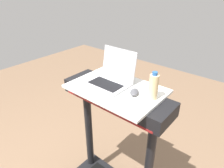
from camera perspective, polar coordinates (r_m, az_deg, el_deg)
desk_board at (r=1.52m, az=1.21°, el=-1.33°), size 0.69×0.48×0.02m
laptop at (r=1.55m, az=-0.30°, el=1.87°), size 0.31×0.28×0.25m
computer_mouse at (r=1.43m, az=6.35°, el=-2.28°), size 0.10×0.12×0.03m
water_bottle at (r=1.36m, az=11.66°, el=-0.72°), size 0.06×0.06×0.20m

